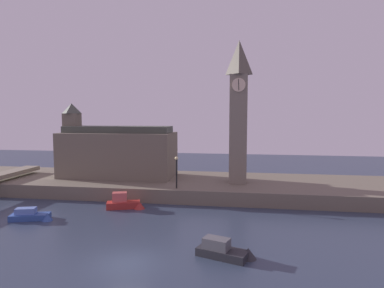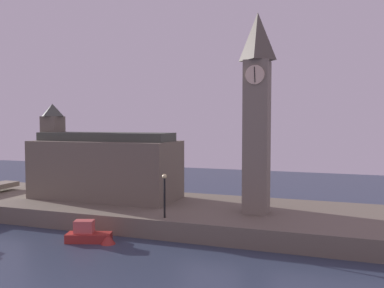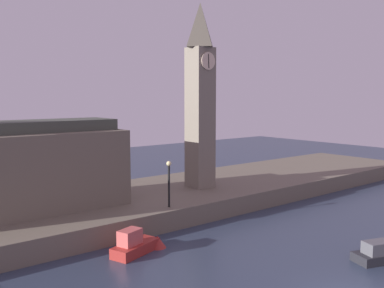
{
  "view_description": "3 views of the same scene",
  "coord_description": "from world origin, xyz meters",
  "px_view_note": "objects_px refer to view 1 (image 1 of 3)",
  "views": [
    {
      "loc": [
        7.16,
        -19.48,
        9.33
      ],
      "look_at": [
        1.47,
        17.29,
        6.04
      ],
      "focal_mm": 31.52,
      "sensor_mm": 36.0,
      "label": 1
    },
    {
      "loc": [
        12.44,
        -13.44,
        8.91
      ],
      "look_at": [
        2.56,
        14.62,
        7.26
      ],
      "focal_mm": 38.0,
      "sensor_mm": 36.0,
      "label": 2
    },
    {
      "loc": [
        -18.13,
        -10.08,
        9.58
      ],
      "look_at": [
        2.47,
        15.24,
        5.96
      ],
      "focal_mm": 40.61,
      "sensor_mm": 36.0,
      "label": 3
    }
  ],
  "objects_px": {
    "boat_tour_blue": "(34,216)",
    "streetlamp": "(177,168)",
    "parliament_hall": "(116,152)",
    "boat_barge_dark": "(228,251)",
    "boat_dinghy_red": "(126,203)",
    "clock_tower": "(239,110)"
  },
  "relations": [
    {
      "from": "streetlamp",
      "to": "boat_tour_blue",
      "type": "xyz_separation_m",
      "value": [
        -11.32,
        -7.9,
        -3.29
      ]
    },
    {
      "from": "boat_tour_blue",
      "to": "streetlamp",
      "type": "bearing_deg",
      "value": 34.93
    },
    {
      "from": "boat_tour_blue",
      "to": "boat_barge_dark",
      "type": "bearing_deg",
      "value": -16.85
    },
    {
      "from": "streetlamp",
      "to": "boat_dinghy_red",
      "type": "distance_m",
      "value": 6.3
    },
    {
      "from": "clock_tower",
      "to": "boat_barge_dark",
      "type": "distance_m",
      "value": 19.59
    },
    {
      "from": "clock_tower",
      "to": "streetlamp",
      "type": "bearing_deg",
      "value": -147.68
    },
    {
      "from": "boat_tour_blue",
      "to": "boat_barge_dark",
      "type": "height_order",
      "value": "boat_barge_dark"
    },
    {
      "from": "boat_barge_dark",
      "to": "boat_dinghy_red",
      "type": "relative_size",
      "value": 1.04
    },
    {
      "from": "clock_tower",
      "to": "streetlamp",
      "type": "distance_m",
      "value": 9.73
    },
    {
      "from": "boat_dinghy_red",
      "to": "streetlamp",
      "type": "bearing_deg",
      "value": 34.26
    },
    {
      "from": "clock_tower",
      "to": "boat_barge_dark",
      "type": "bearing_deg",
      "value": -90.98
    },
    {
      "from": "streetlamp",
      "to": "boat_barge_dark",
      "type": "distance_m",
      "value": 14.85
    },
    {
      "from": "parliament_hall",
      "to": "boat_barge_dark",
      "type": "bearing_deg",
      "value": -51.41
    },
    {
      "from": "boat_tour_blue",
      "to": "boat_barge_dark",
      "type": "distance_m",
      "value": 18.16
    },
    {
      "from": "boat_barge_dark",
      "to": "boat_dinghy_red",
      "type": "height_order",
      "value": "boat_dinghy_red"
    },
    {
      "from": "clock_tower",
      "to": "boat_dinghy_red",
      "type": "distance_m",
      "value": 15.98
    },
    {
      "from": "boat_barge_dark",
      "to": "boat_tour_blue",
      "type": "bearing_deg",
      "value": 163.15
    },
    {
      "from": "parliament_hall",
      "to": "boat_tour_blue",
      "type": "xyz_separation_m",
      "value": [
        -2.36,
        -13.56,
        -4.24
      ]
    },
    {
      "from": "boat_barge_dark",
      "to": "boat_dinghy_red",
      "type": "distance_m",
      "value": 14.62
    },
    {
      "from": "parliament_hall",
      "to": "boat_tour_blue",
      "type": "relative_size",
      "value": 3.43
    },
    {
      "from": "parliament_hall",
      "to": "boat_dinghy_red",
      "type": "distance_m",
      "value": 10.62
    },
    {
      "from": "streetlamp",
      "to": "boat_tour_blue",
      "type": "height_order",
      "value": "streetlamp"
    }
  ]
}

